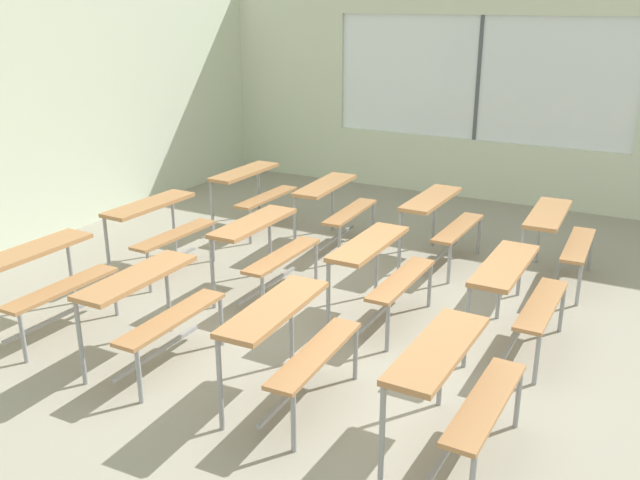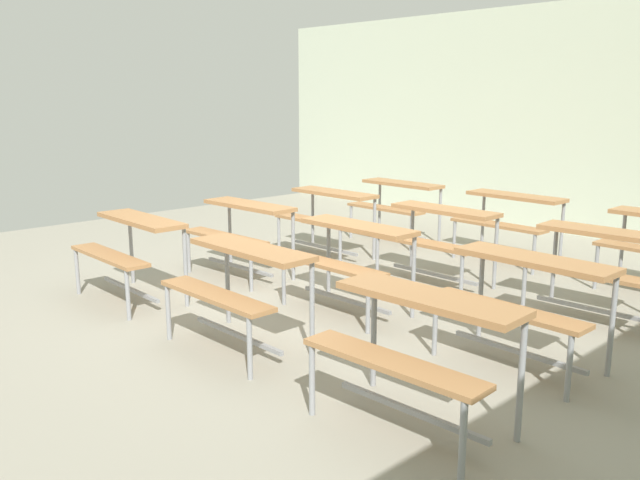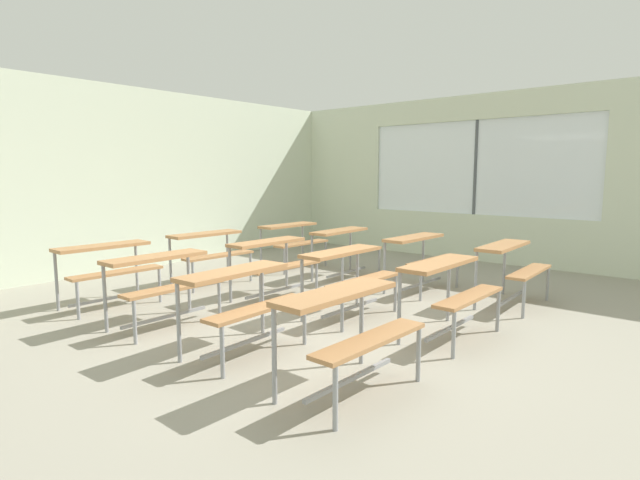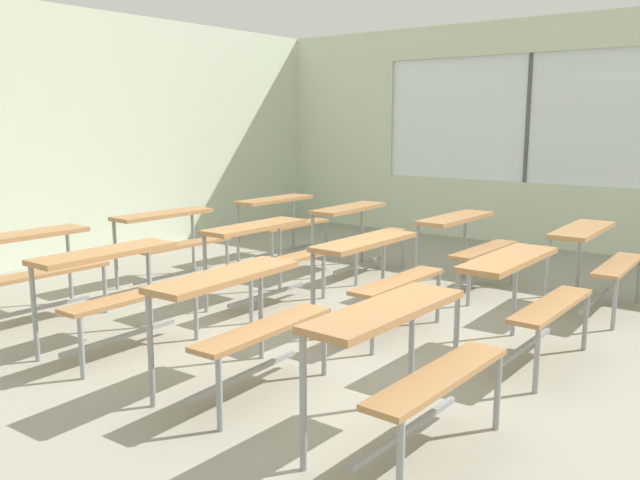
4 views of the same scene
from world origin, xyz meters
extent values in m
cube|color=gray|center=(0.00, 0.00, -0.03)|extent=(10.00, 9.00, 0.05)
cube|color=beige|center=(0.00, 4.50, 1.50)|extent=(10.00, 0.12, 3.00)
cube|color=beige|center=(5.00, 0.00, 0.42)|extent=(0.12, 9.00, 0.85)
cube|color=beige|center=(5.00, 0.00, 2.77)|extent=(0.12, 9.00, 0.45)
cube|color=beige|center=(5.00, 3.55, 1.70)|extent=(0.12, 1.90, 1.70)
cube|color=white|center=(5.00, 0.50, 1.70)|extent=(0.02, 4.20, 1.70)
cube|color=#4C5156|center=(5.00, 0.50, 1.70)|extent=(0.06, 0.05, 1.70)
cube|color=#A87547|center=(-1.00, -1.06, 0.72)|extent=(1.11, 0.34, 0.04)
cube|color=#A87547|center=(-1.00, -1.38, 0.44)|extent=(1.10, 0.24, 0.03)
cylinder|color=gray|center=(-1.50, -0.91, 0.36)|extent=(0.04, 0.04, 0.72)
cylinder|color=gray|center=(-0.50, -0.93, 0.36)|extent=(0.04, 0.04, 0.72)
cylinder|color=gray|center=(-1.51, -1.46, 0.22)|extent=(0.04, 0.04, 0.44)
cylinder|color=gray|center=(-0.51, -1.48, 0.22)|extent=(0.04, 0.04, 0.44)
cube|color=gray|center=(-1.00, -1.20, 0.10)|extent=(1.00, 0.05, 0.03)
cube|color=#A87547|center=(0.61, -1.06, 0.72)|extent=(1.10, 0.32, 0.04)
cube|color=#A87547|center=(0.61, -1.38, 0.44)|extent=(1.10, 0.22, 0.03)
cylinder|color=gray|center=(0.11, -0.92, 0.36)|extent=(0.04, 0.04, 0.72)
cylinder|color=gray|center=(1.11, -0.93, 0.36)|extent=(0.04, 0.04, 0.72)
cylinder|color=gray|center=(0.11, -1.47, 0.22)|extent=(0.04, 0.04, 0.44)
cylinder|color=gray|center=(1.11, -1.48, 0.22)|extent=(0.04, 0.04, 0.44)
cube|color=gray|center=(0.61, -1.20, 0.10)|extent=(1.00, 0.03, 0.03)
cube|color=#A87547|center=(2.23, -1.09, 0.72)|extent=(1.11, 0.36, 0.04)
cube|color=#A87547|center=(2.24, -1.41, 0.44)|extent=(1.11, 0.26, 0.03)
cylinder|color=gray|center=(1.73, -0.97, 0.36)|extent=(0.04, 0.04, 0.72)
cylinder|color=gray|center=(2.73, -0.93, 0.36)|extent=(0.04, 0.04, 0.72)
cylinder|color=gray|center=(1.75, -1.52, 0.22)|extent=(0.04, 0.04, 0.44)
cylinder|color=gray|center=(2.75, -1.48, 0.22)|extent=(0.04, 0.04, 0.44)
cube|color=gray|center=(2.24, -1.23, 0.10)|extent=(1.00, 0.07, 0.03)
cube|color=#A87547|center=(-0.97, 0.14, 0.72)|extent=(1.11, 0.37, 0.04)
cube|color=#A87547|center=(-0.96, -0.18, 0.44)|extent=(1.11, 0.27, 0.03)
cylinder|color=gray|center=(-1.48, 0.26, 0.36)|extent=(0.04, 0.04, 0.72)
cylinder|color=gray|center=(-0.48, 0.30, 0.36)|extent=(0.04, 0.04, 0.72)
cylinder|color=gray|center=(-1.46, -0.29, 0.22)|extent=(0.04, 0.04, 0.44)
cylinder|color=gray|center=(-0.46, -0.25, 0.22)|extent=(0.04, 0.04, 0.44)
cube|color=gray|center=(-0.97, 0.00, 0.10)|extent=(1.00, 0.07, 0.03)
cube|color=#A87547|center=(0.56, 0.12, 0.72)|extent=(1.10, 0.32, 0.04)
cube|color=#A87547|center=(0.56, -0.20, 0.44)|extent=(1.10, 0.22, 0.03)
cylinder|color=gray|center=(0.06, 0.26, 0.36)|extent=(0.04, 0.04, 0.72)
cylinder|color=gray|center=(1.06, 0.26, 0.36)|extent=(0.04, 0.04, 0.72)
cylinder|color=gray|center=(0.06, -0.29, 0.22)|extent=(0.04, 0.04, 0.44)
cylinder|color=gray|center=(1.06, -0.29, 0.22)|extent=(0.04, 0.04, 0.44)
cube|color=gray|center=(0.56, -0.02, 0.10)|extent=(1.00, 0.03, 0.03)
cube|color=#A87547|center=(2.19, 0.13, 0.72)|extent=(1.11, 0.34, 0.04)
cube|color=#A87547|center=(2.19, -0.19, 0.44)|extent=(1.10, 0.24, 0.03)
cylinder|color=gray|center=(1.70, 0.28, 0.36)|extent=(0.04, 0.04, 0.72)
cylinder|color=gray|center=(2.70, 0.26, 0.36)|extent=(0.04, 0.04, 0.72)
cylinder|color=gray|center=(1.69, -0.27, 0.22)|extent=(0.04, 0.04, 0.44)
cylinder|color=gray|center=(2.69, -0.29, 0.22)|extent=(0.04, 0.04, 0.44)
cube|color=gray|center=(2.19, -0.01, 0.10)|extent=(1.00, 0.05, 0.03)
cube|color=#A87547|center=(-1.00, 1.38, 0.72)|extent=(1.10, 0.33, 0.04)
cube|color=#A87547|center=(-0.99, 1.06, 0.44)|extent=(1.10, 0.23, 0.03)
cylinder|color=gray|center=(-1.50, 1.52, 0.36)|extent=(0.04, 0.04, 0.72)
cylinder|color=gray|center=(-0.50, 1.53, 0.36)|extent=(0.04, 0.04, 0.72)
cylinder|color=gray|center=(-1.49, 0.97, 0.22)|extent=(0.04, 0.04, 0.44)
cylinder|color=gray|center=(-0.49, 0.98, 0.22)|extent=(0.04, 0.04, 0.44)
cube|color=gray|center=(-0.99, 1.24, 0.10)|extent=(1.00, 0.04, 0.03)
cube|color=#A87547|center=(0.58, 1.35, 0.72)|extent=(1.10, 0.32, 0.04)
cube|color=#A87547|center=(0.58, 1.03, 0.44)|extent=(1.10, 0.22, 0.03)
cylinder|color=gray|center=(0.08, 1.48, 0.36)|extent=(0.04, 0.04, 0.72)
cylinder|color=gray|center=(1.08, 1.49, 0.36)|extent=(0.04, 0.04, 0.72)
cylinder|color=gray|center=(0.08, 0.93, 0.22)|extent=(0.04, 0.04, 0.44)
cylinder|color=gray|center=(1.08, 0.94, 0.22)|extent=(0.04, 0.04, 0.44)
cube|color=gray|center=(0.58, 1.21, 0.10)|extent=(1.00, 0.04, 0.03)
cube|color=#A87547|center=(2.15, 1.40, 0.72)|extent=(1.11, 0.37, 0.04)
cube|color=#A87547|center=(2.17, 1.08, 0.44)|extent=(1.11, 0.27, 0.03)
cylinder|color=gray|center=(1.65, 1.52, 0.36)|extent=(0.04, 0.04, 0.72)
cylinder|color=gray|center=(2.65, 1.57, 0.36)|extent=(0.04, 0.04, 0.72)
cylinder|color=gray|center=(1.67, 0.97, 0.22)|extent=(0.04, 0.04, 0.44)
cylinder|color=gray|center=(2.67, 1.02, 0.22)|extent=(0.04, 0.04, 0.44)
cube|color=gray|center=(2.16, 1.26, 0.10)|extent=(1.00, 0.08, 0.03)
cube|color=#A87547|center=(-0.98, 2.59, 0.72)|extent=(1.10, 0.33, 0.04)
cube|color=#A87547|center=(-0.98, 2.27, 0.44)|extent=(1.10, 0.23, 0.03)
cylinder|color=gray|center=(-0.48, 2.72, 0.36)|extent=(0.04, 0.04, 0.72)
cylinder|color=gray|center=(-0.48, 2.17, 0.22)|extent=(0.04, 0.04, 0.44)
cube|color=gray|center=(-0.98, 2.45, 0.10)|extent=(1.00, 0.04, 0.03)
cube|color=#A87547|center=(0.58, 2.65, 0.72)|extent=(1.11, 0.35, 0.04)
cube|color=#A87547|center=(0.57, 2.34, 0.44)|extent=(1.11, 0.25, 0.03)
cylinder|color=gray|center=(0.09, 2.81, 0.36)|extent=(0.04, 0.04, 0.72)
cylinder|color=gray|center=(1.09, 2.78, 0.36)|extent=(0.04, 0.04, 0.72)
cylinder|color=gray|center=(0.07, 2.26, 0.22)|extent=(0.04, 0.04, 0.44)
cylinder|color=gray|center=(1.07, 2.23, 0.22)|extent=(0.04, 0.04, 0.44)
cube|color=gray|center=(0.58, 2.51, 0.10)|extent=(1.00, 0.06, 0.03)
cube|color=#A87547|center=(2.25, 2.59, 0.72)|extent=(1.10, 0.34, 0.04)
cube|color=#A87547|center=(2.24, 2.27, 0.44)|extent=(1.10, 0.24, 0.03)
cylinder|color=gray|center=(1.75, 2.74, 0.36)|extent=(0.04, 0.04, 0.72)
cylinder|color=gray|center=(2.75, 2.72, 0.36)|extent=(0.04, 0.04, 0.72)
cylinder|color=gray|center=(1.74, 2.19, 0.22)|extent=(0.04, 0.04, 0.44)
cylinder|color=gray|center=(2.74, 2.17, 0.22)|extent=(0.04, 0.04, 0.44)
cube|color=gray|center=(2.25, 2.45, 0.10)|extent=(1.00, 0.05, 0.03)
camera|label=1|loc=(-4.68, -2.22, 2.76)|focal=38.81mm
camera|label=2|loc=(4.34, -3.92, 1.81)|focal=37.18mm
camera|label=3|loc=(-3.80, -3.30, 1.60)|focal=28.00mm
camera|label=4|loc=(-3.81, -2.81, 1.69)|focal=37.30mm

